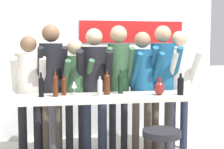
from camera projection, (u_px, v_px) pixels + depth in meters
name	position (u px, v px, depth m)	size (l,w,h in m)	color
back_wall	(98.00, 59.00, 5.27)	(4.02, 0.12, 2.62)	white
tasting_table	(113.00, 106.00, 3.90)	(2.42, 0.56, 0.93)	silver
bar_stool	(161.00, 149.00, 3.41)	(0.44, 0.44, 0.62)	#333338
person_far_left	(29.00, 83.00, 4.20)	(0.46, 0.55, 1.67)	black
person_left	(51.00, 74.00, 4.24)	(0.41, 0.56, 1.83)	#473D33
person_center_left	(75.00, 84.00, 4.26)	(0.44, 0.55, 1.63)	black
person_center	(94.00, 78.00, 4.29)	(0.51, 0.60, 1.78)	#23283D
person_center_right	(119.00, 73.00, 4.35)	(0.40, 0.55, 1.82)	black
person_right	(142.00, 78.00, 4.41)	(0.43, 0.56, 1.74)	#473D33
person_far_right	(162.00, 73.00, 4.52)	(0.46, 0.59, 1.83)	#473D33
person_rightmost	(179.00, 76.00, 4.57)	(0.41, 0.53, 1.76)	#23283D
wine_bottle_0	(100.00, 87.00, 3.79)	(0.06, 0.06, 0.26)	#B7BCC1
wine_bottle_1	(121.00, 83.00, 4.01)	(0.07, 0.07, 0.31)	black
wine_bottle_2	(107.00, 83.00, 3.92)	(0.08, 0.08, 0.31)	#4C1E0F
wine_bottle_3	(55.00, 85.00, 3.76)	(0.06, 0.06, 0.32)	#4C1E0F
wine_bottle_4	(180.00, 85.00, 3.89)	(0.08, 0.08, 0.27)	black
wine_bottle_5	(64.00, 86.00, 3.86)	(0.06, 0.06, 0.26)	#4C1E0F
wine_bottle_6	(41.00, 86.00, 3.73)	(0.06, 0.06, 0.30)	black
wine_glass_0	(74.00, 85.00, 3.89)	(0.07, 0.07, 0.18)	silver
decorative_vase	(159.00, 88.00, 3.88)	(0.13, 0.13, 0.22)	maroon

